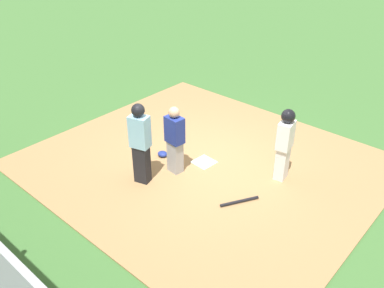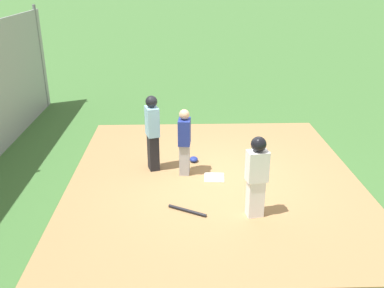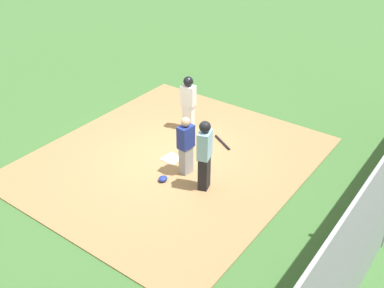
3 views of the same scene
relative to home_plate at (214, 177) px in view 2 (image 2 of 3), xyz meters
name	(u,v)px [view 2 (image 2 of 3)]	position (x,y,z in m)	size (l,w,h in m)	color
ground_plane	(214,179)	(0.00, 0.00, -0.04)	(140.00, 140.00, 0.00)	#3D6B33
dirt_infield	(214,178)	(0.00, 0.00, -0.03)	(7.20, 6.40, 0.03)	#9E774C
home_plate	(214,177)	(0.00, 0.00, 0.00)	(0.44, 0.44, 0.02)	white
catcher	(184,141)	(-0.26, -0.66, 0.78)	(0.40, 0.30, 1.53)	#9E9EA3
umpire	(153,131)	(-0.52, -1.38, 0.92)	(0.44, 0.36, 1.77)	black
runner	(257,172)	(1.58, 0.63, 0.89)	(0.32, 0.42, 1.60)	silver
baseball_bat	(187,211)	(1.43, -0.64, 0.02)	(0.06, 0.06, 0.80)	black
catcher_mask	(194,159)	(-0.89, -0.43, 0.05)	(0.24, 0.20, 0.12)	navy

